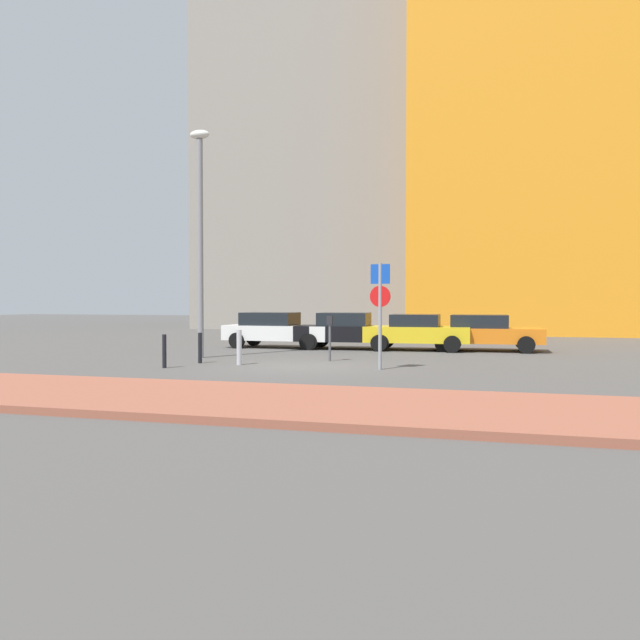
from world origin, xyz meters
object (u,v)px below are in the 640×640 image
(parked_car_white, at_px, (277,329))
(street_lamp, at_px, (200,226))
(parking_sign_post, at_px, (380,303))
(traffic_bollard_mid, at_px, (239,347))
(parked_car_black, at_px, (348,330))
(traffic_bollard_near, at_px, (164,351))
(parked_car_yellow, at_px, (417,332))
(traffic_bollard_far, at_px, (200,348))
(parking_meter, at_px, (330,332))
(parked_car_orange, at_px, (483,332))

(parked_car_white, distance_m, street_lamp, 6.46)
(parking_sign_post, height_order, traffic_bollard_mid, parking_sign_post)
(parked_car_black, relative_size, parking_sign_post, 1.42)
(parked_car_black, xyz_separation_m, parking_sign_post, (2.75, -7.36, 1.13))
(street_lamp, height_order, traffic_bollard_near, street_lamp)
(parked_car_yellow, distance_m, street_lamp, 9.28)
(parking_sign_post, distance_m, traffic_bollard_mid, 4.55)
(parked_car_yellow, distance_m, traffic_bollard_far, 9.15)
(parking_sign_post, height_order, parking_meter, parking_sign_post)
(traffic_bollard_near, height_order, traffic_bollard_far, traffic_bollard_near)
(street_lamp, bearing_deg, parked_car_yellow, 39.15)
(parking_sign_post, height_order, traffic_bollard_far, parking_sign_post)
(parking_sign_post, bearing_deg, traffic_bollard_mid, 178.26)
(street_lamp, bearing_deg, traffic_bollard_near, -80.98)
(parked_car_orange, height_order, traffic_bollard_mid, parked_car_orange)
(street_lamp, distance_m, traffic_bollard_mid, 4.92)
(traffic_bollard_mid, bearing_deg, parked_car_orange, 48.27)
(traffic_bollard_mid, bearing_deg, street_lamp, 139.21)
(parked_car_black, distance_m, parked_car_orange, 5.27)
(parked_car_orange, height_order, street_lamp, street_lamp)
(parked_car_yellow, bearing_deg, parked_car_black, -178.56)
(traffic_bollard_far, bearing_deg, parked_car_yellow, 51.16)
(parking_sign_post, xyz_separation_m, traffic_bollard_near, (-6.04, -1.33, -1.40))
(parked_car_black, bearing_deg, parking_meter, -82.30)
(parked_car_black, xyz_separation_m, traffic_bollard_mid, (-1.59, -7.23, -0.22))
(parked_car_black, height_order, parking_sign_post, parking_sign_post)
(parking_sign_post, distance_m, parking_meter, 3.07)
(parked_car_orange, distance_m, traffic_bollard_far, 11.13)
(parked_car_black, xyz_separation_m, traffic_bollard_near, (-3.29, -8.68, -0.27))
(parked_car_orange, distance_m, street_lamp, 11.37)
(parking_meter, height_order, traffic_bollard_far, parking_meter)
(parked_car_yellow, xyz_separation_m, traffic_bollard_far, (-5.74, -7.13, -0.26))
(parked_car_yellow, relative_size, parked_car_orange, 0.92)
(parking_sign_post, xyz_separation_m, parking_meter, (-2.04, 2.09, -0.95))
(parked_car_white, relative_size, parking_sign_post, 1.51)
(parked_car_yellow, height_order, parked_car_orange, parked_car_yellow)
(traffic_bollard_near, bearing_deg, parked_car_black, 69.28)
(street_lamp, bearing_deg, parking_meter, 0.33)
(parked_car_orange, height_order, traffic_bollard_near, parked_car_orange)
(street_lamp, bearing_deg, traffic_bollard_mid, -40.79)
(parking_sign_post, bearing_deg, traffic_bollard_far, 177.00)
(parked_car_yellow, xyz_separation_m, parking_sign_post, (-0.02, -7.43, 1.15))
(parked_car_orange, bearing_deg, parked_car_white, -176.36)
(parked_car_white, distance_m, parked_car_yellow, 5.74)
(street_lamp, bearing_deg, parked_car_orange, 32.31)
(parking_meter, relative_size, traffic_bollard_near, 1.50)
(parked_car_yellow, height_order, parking_meter, parking_meter)
(parked_car_orange, bearing_deg, street_lamp, -147.69)
(parked_car_yellow, xyz_separation_m, parking_meter, (-2.05, -5.34, 0.20))
(parked_car_black, height_order, parking_meter, parked_car_black)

